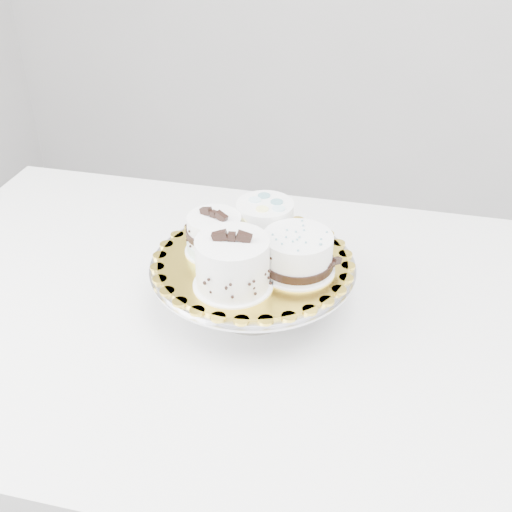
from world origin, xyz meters
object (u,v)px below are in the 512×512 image
(cake_swirl, at_px, (233,264))
(cake_ribbon, at_px, (298,254))
(cake_stand, at_px, (253,276))
(cake_dots, at_px, (265,221))
(cake_board, at_px, (253,261))
(cake_banded, at_px, (215,235))
(table, at_px, (234,339))

(cake_swirl, height_order, cake_ribbon, cake_swirl)
(cake_stand, height_order, cake_dots, cake_dots)
(cake_swirl, relative_size, cake_ribbon, 0.92)
(cake_board, height_order, cake_swirl, cake_swirl)
(cake_board, distance_m, cake_dots, 0.08)
(cake_banded, bearing_deg, table, -10.62)
(cake_board, relative_size, cake_ribbon, 2.13)
(cake_swirl, xyz_separation_m, cake_banded, (-0.06, 0.08, -0.01))
(cake_banded, bearing_deg, cake_dots, 58.74)
(cake_stand, xyz_separation_m, cake_banded, (-0.07, 0.00, 0.06))
(cake_swirl, height_order, cake_banded, cake_swirl)
(cake_board, bearing_deg, cake_banded, 175.86)
(cake_stand, height_order, cake_ribbon, cake_ribbon)
(cake_swirl, distance_m, cake_ribbon, 0.11)
(cake_swirl, bearing_deg, cake_stand, 72.59)
(cake_stand, bearing_deg, table, -154.81)
(table, bearing_deg, cake_swirl, -73.69)
(table, distance_m, cake_dots, 0.22)
(cake_stand, bearing_deg, cake_swirl, -94.43)
(cake_dots, distance_m, cake_ribbon, 0.11)
(cake_banded, relative_size, cake_dots, 0.93)
(cake_stand, xyz_separation_m, cake_swirl, (-0.01, -0.08, 0.07))
(cake_dots, height_order, cake_ribbon, cake_dots)
(table, xyz_separation_m, cake_dots, (0.03, 0.08, 0.20))
(table, relative_size, cake_swirl, 10.04)
(cake_banded, xyz_separation_m, cake_ribbon, (0.14, -0.01, -0.00))
(cake_dots, bearing_deg, cake_banded, -121.94)
(cake_stand, relative_size, cake_dots, 2.85)
(table, bearing_deg, cake_ribbon, -0.02)
(table, height_order, cake_banded, cake_banded)
(cake_board, xyz_separation_m, cake_swirl, (-0.01, -0.08, 0.04))
(cake_stand, distance_m, cake_banded, 0.09)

